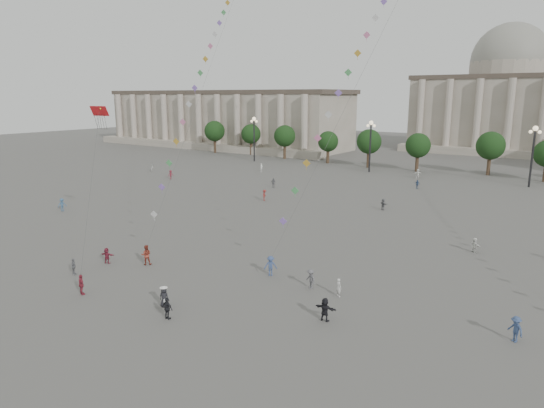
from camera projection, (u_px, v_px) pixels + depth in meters
The scene contains 30 objects.
ground at pixel (179, 306), 37.02m from camera, with size 360.00×360.00×0.00m, color #514F4C.
hall_west at pixel (223, 119), 152.13m from camera, with size 84.00×26.22×17.20m.
hall_central at pixel (505, 101), 137.58m from camera, with size 48.30×34.30×35.50m.
tree_row at pixel (455, 147), 98.42m from camera, with size 137.12×5.12×8.00m.
lamp_post_far_west at pixel (254, 131), 116.54m from camera, with size 2.00×0.90×10.65m.
lamp_post_mid_west at pixel (371, 137), 99.90m from camera, with size 2.00×0.90×10.65m.
lamp_post_mid_east at pixel (534, 145), 83.25m from camera, with size 2.00×0.90×10.65m.
person_crowd_0 at pixel (417, 184), 83.41m from camera, with size 0.89×0.37×1.52m, color #364F7B.
person_crowd_1 at pixel (152, 168), 102.04m from camera, with size 0.76×0.60×1.57m, color silver.
person_crowd_2 at pixel (171, 175), 92.69m from camera, with size 1.13×0.65×1.74m, color maroon.
person_crowd_3 at pixel (325, 309), 34.40m from camera, with size 1.60×0.51×1.73m, color black.
person_crowd_4 at pixel (418, 174), 93.49m from camera, with size 1.73×0.55×1.87m, color white.
person_crowd_5 at pixel (62, 205), 67.08m from camera, with size 1.17×0.67×1.81m, color #395C80.
person_crowd_6 at pixel (311, 279), 40.23m from camera, with size 1.08×0.62×1.68m, color #5A595E.
person_crowd_7 at pixel (475, 245), 49.51m from camera, with size 1.42×0.45×1.54m, color white.
person_crowd_10 at pixel (261, 168), 101.57m from camera, with size 0.64×0.42×1.76m, color silver.
person_crowd_12 at pixel (383, 204), 67.87m from camera, with size 1.48×0.47×1.59m, color #5B5C60.
person_crowd_13 at pixel (339, 287), 38.62m from camera, with size 0.55×0.36×1.51m, color beige.
person_crowd_14 at pixel (515, 329), 31.47m from camera, with size 1.14×0.66×1.77m, color navy.
person_crowd_16 at pixel (273, 183), 84.18m from camera, with size 0.98×0.41×1.67m, color slate.
person_crowd_17 at pixel (265, 195), 73.79m from camera, with size 1.10×0.63×1.71m, color maroon.
tourist_0 at pixel (81, 285), 38.94m from camera, with size 1.00×0.42×1.70m, color maroon.
tourist_2 at pixel (107, 256), 46.25m from camera, with size 1.42×0.45×1.53m, color maroon.
tourist_3 at pixel (74, 267), 43.32m from camera, with size 0.89×0.37×1.51m, color slate.
tourist_4 at pixel (167, 308), 34.67m from camera, with size 0.97×0.40×1.65m, color black.
kite_flyer_0 at pixel (146, 255), 45.84m from camera, with size 0.94×0.73×1.94m, color maroon.
kite_flyer_1 at pixel (271, 266), 43.07m from camera, with size 1.18×0.68×1.83m, color #364A7A.
hat_person at pixel (164, 297), 36.66m from camera, with size 0.89×0.71×1.69m.
dragon_kite at pixel (100, 119), 50.50m from camera, with size 6.45×5.76×19.59m.
kite_train_west at pixel (217, 34), 65.04m from camera, with size 19.76×42.40×62.76m.
Camera 1 is at (25.42, -24.25, 15.74)m, focal length 32.00 mm.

